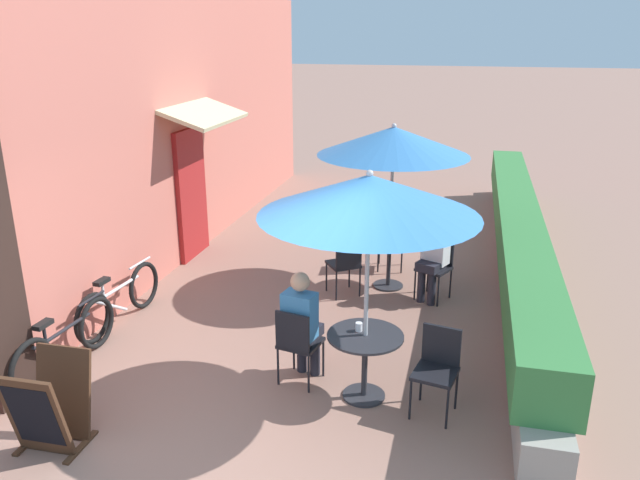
% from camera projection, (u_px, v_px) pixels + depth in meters
% --- Properties ---
extents(ground_plane, '(120.00, 120.00, 0.00)m').
position_uv_depth(ground_plane, '(210.00, 473.00, 5.32)').
color(ground_plane, '#936B5B').
extents(cafe_facade_wall, '(0.98, 11.08, 4.20)m').
position_uv_depth(cafe_facade_wall, '(190.00, 125.00, 10.18)').
color(cafe_facade_wall, '#C66B5B').
rests_on(cafe_facade_wall, ground_plane).
extents(planter_hedge, '(0.60, 10.08, 1.01)m').
position_uv_depth(planter_hedge, '(517.00, 239.00, 9.53)').
color(planter_hedge, gray).
rests_on(planter_hedge, ground_plane).
extents(patio_table_near, '(0.77, 0.77, 0.71)m').
position_uv_depth(patio_table_near, '(365.00, 352.00, 6.27)').
color(patio_table_near, '#28282D').
rests_on(patio_table_near, ground_plane).
extents(patio_umbrella_near, '(2.09, 2.09, 2.38)m').
position_uv_depth(patio_umbrella_near, '(369.00, 196.00, 5.74)').
color(patio_umbrella_near, '#B7B7BC').
rests_on(patio_umbrella_near, ground_plane).
extents(cafe_chair_near_left, '(0.47, 0.47, 0.87)m').
position_uv_depth(cafe_chair_near_left, '(297.00, 340.00, 6.49)').
color(cafe_chair_near_left, black).
rests_on(cafe_chair_near_left, ground_plane).
extents(seated_patron_near_left, '(0.39, 0.46, 1.25)m').
position_uv_depth(seated_patron_near_left, '(302.00, 321.00, 6.53)').
color(seated_patron_near_left, '#23232D').
rests_on(seated_patron_near_left, ground_plane).
extents(cafe_chair_near_right, '(0.47, 0.47, 0.87)m').
position_uv_depth(cafe_chair_near_right, '(438.00, 364.00, 6.04)').
color(cafe_chair_near_right, black).
rests_on(cafe_chair_near_right, ground_plane).
extents(coffee_cup_near, '(0.07, 0.07, 0.09)m').
position_uv_depth(coffee_cup_near, '(359.00, 327.00, 6.27)').
color(coffee_cup_near, white).
rests_on(coffee_cup_near, patio_table_near).
extents(patio_table_mid, '(0.77, 0.77, 0.71)m').
position_uv_depth(patio_table_mid, '(389.00, 253.00, 9.00)').
color(patio_table_mid, '#28282D').
rests_on(patio_table_mid, ground_plane).
extents(patio_umbrella_mid, '(2.09, 2.09, 2.38)m').
position_uv_depth(patio_umbrella_mid, '(393.00, 141.00, 8.47)').
color(patio_umbrella_mid, '#B7B7BC').
rests_on(patio_umbrella_mid, ground_plane).
extents(cafe_chair_mid_left, '(0.44, 0.44, 0.87)m').
position_uv_depth(cafe_chair_mid_left, '(386.00, 237.00, 9.69)').
color(cafe_chair_mid_left, black).
rests_on(cafe_chair_mid_left, ground_plane).
extents(cafe_chair_mid_right, '(0.56, 0.56, 0.87)m').
position_uv_depth(cafe_chair_mid_right, '(345.00, 261.00, 8.67)').
color(cafe_chair_mid_right, black).
rests_on(cafe_chair_mid_right, ground_plane).
extents(cafe_chair_mid_back, '(0.53, 0.53, 0.87)m').
position_uv_depth(cafe_chair_mid_back, '(437.00, 263.00, 8.63)').
color(cafe_chair_mid_back, black).
rests_on(cafe_chair_mid_back, ground_plane).
extents(seated_patron_mid_back, '(0.46, 0.50, 1.25)m').
position_uv_depth(seated_patron_mid_back, '(433.00, 253.00, 8.49)').
color(seated_patron_mid_back, '#23232D').
rests_on(seated_patron_mid_back, ground_plane).
extents(coffee_cup_mid, '(0.07, 0.07, 0.09)m').
position_uv_depth(coffee_cup_mid, '(397.00, 238.00, 8.90)').
color(coffee_cup_mid, teal).
rests_on(coffee_cup_mid, patio_table_mid).
extents(bicycle_leaning, '(0.16, 1.70, 0.71)m').
position_uv_depth(bicycle_leaning, '(66.00, 343.00, 6.83)').
color(bicycle_leaning, black).
rests_on(bicycle_leaning, ground_plane).
extents(bicycle_second, '(0.21, 1.70, 0.72)m').
position_uv_depth(bicycle_second, '(119.00, 300.00, 7.90)').
color(bicycle_second, black).
rests_on(bicycle_second, ground_plane).
extents(menu_board, '(0.57, 0.64, 0.86)m').
position_uv_depth(menu_board, '(50.00, 405.00, 5.56)').
color(menu_board, '#422819').
rests_on(menu_board, ground_plane).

